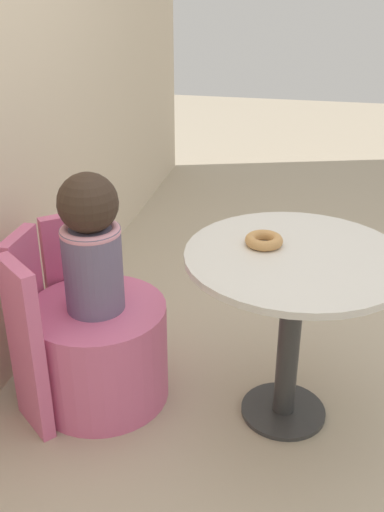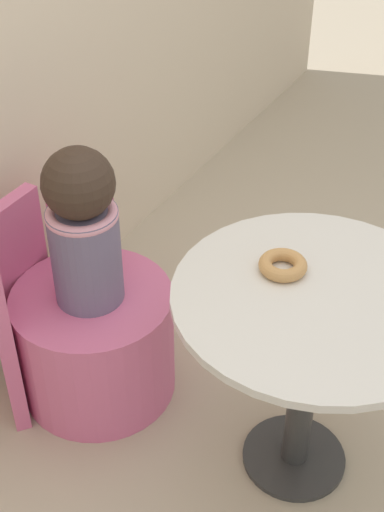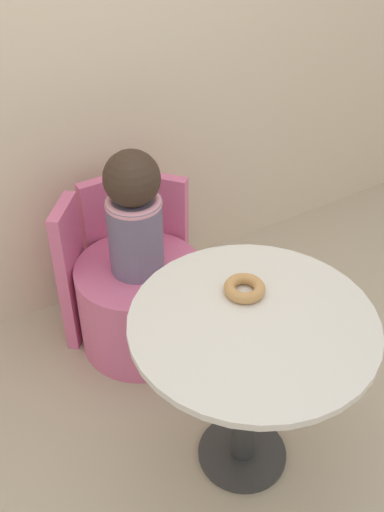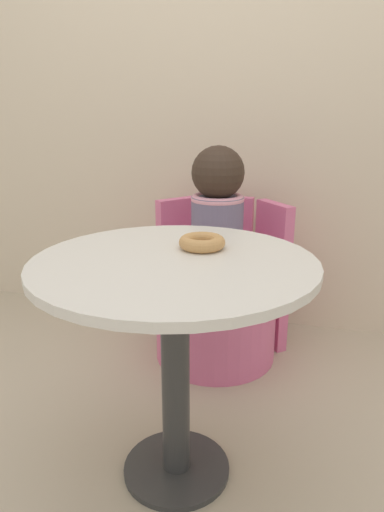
% 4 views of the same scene
% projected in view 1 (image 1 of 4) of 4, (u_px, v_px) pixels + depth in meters
% --- Properties ---
extents(ground_plane, '(12.00, 12.00, 0.00)m').
position_uv_depth(ground_plane, '(271.00, 415.00, 2.32)').
color(ground_plane, '#B7A88E').
extents(round_table, '(0.77, 0.77, 0.69)m').
position_uv_depth(round_table, '(293.00, 291.00, 2.10)').
color(round_table, '#333333').
rests_on(round_table, ground_plane).
extents(tub_chair, '(0.53, 0.53, 0.41)m').
position_uv_depth(tub_chair, '(100.00, 352.00, 2.35)').
color(tub_chair, '#DB6693').
rests_on(tub_chair, ground_plane).
extents(booth_backrest, '(0.63, 0.23, 0.68)m').
position_uv_depth(booth_backrest, '(44.00, 316.00, 2.34)').
color(booth_backrest, '#DB6693').
rests_on(booth_backrest, ground_plane).
extents(child_figure, '(0.22, 0.22, 0.53)m').
position_uv_depth(child_figure, '(91.00, 243.00, 2.15)').
color(child_figure, slate).
rests_on(child_figure, tub_chair).
extents(donut, '(0.13, 0.13, 0.04)m').
position_uv_depth(donut, '(264.00, 240.00, 2.09)').
color(donut, tan).
rests_on(donut, round_table).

